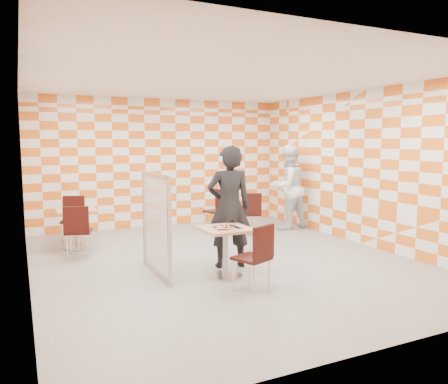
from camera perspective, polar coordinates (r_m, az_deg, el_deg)
name	(u,v)px	position (r m, az deg, el deg)	size (l,w,h in m)	color
room_shell	(211,171)	(7.70, -1.77, 2.82)	(7.00, 7.00, 7.00)	#9A9A94
main_table	(226,244)	(6.49, 0.20, -6.76)	(0.70, 0.70, 0.75)	tan
second_table	(239,208)	(9.95, 1.92, -2.05)	(0.70, 0.70, 0.75)	tan
empty_table	(77,222)	(8.65, -18.70, -3.72)	(0.70, 0.70, 0.75)	tan
chair_main_front	(257,252)	(5.87, 4.35, -7.89)	(0.55, 0.56, 0.92)	black
chair_second_front	(250,210)	(9.33, 3.47, -2.42)	(0.51, 0.52, 0.92)	black
chair_second_side	(219,207)	(9.84, -0.70, -1.93)	(0.55, 0.54, 0.92)	black
chair_empty_near	(77,227)	(7.91, -18.60, -4.41)	(0.52, 0.53, 0.92)	black
chair_empty_far	(73,215)	(9.22, -19.08, -2.89)	(0.52, 0.53, 0.92)	black
partition	(156,223)	(6.64, -8.90, -4.06)	(0.08, 1.38, 1.55)	white
man_dark	(229,207)	(6.95, 0.69, -1.96)	(0.71, 0.47, 1.95)	black
man_white	(288,187)	(10.11, 8.35, 0.64)	(0.94, 0.73, 1.93)	white
pizza_on_foil	(226,227)	(6.42, 0.26, -4.55)	(0.40, 0.40, 0.04)	silver
sport_bottle	(231,193)	(9.94, 0.89, -0.13)	(0.06, 0.06, 0.20)	white
soda_bottle	(242,192)	(9.98, 2.41, -0.03)	(0.07, 0.07, 0.23)	black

